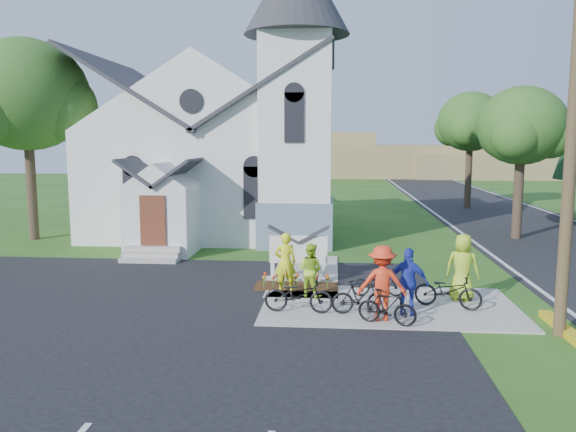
# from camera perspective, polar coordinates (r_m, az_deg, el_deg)

# --- Properties ---
(ground) EXTENTS (120.00, 120.00, 0.00)m
(ground) POSITION_cam_1_polar(r_m,az_deg,el_deg) (15.49, 4.79, -9.57)
(ground) COLOR #2A5117
(ground) RESTS_ON ground
(parking_lot) EXTENTS (20.00, 16.00, 0.02)m
(parking_lot) POSITION_cam_1_polar(r_m,az_deg,el_deg) (15.25, -23.01, -10.40)
(parking_lot) COLOR black
(parking_lot) RESTS_ON ground
(road) EXTENTS (8.00, 90.00, 0.02)m
(road) POSITION_cam_1_polar(r_m,az_deg,el_deg) (31.78, 23.10, -1.20)
(road) COLOR black
(road) RESTS_ON ground
(sidewalk) EXTENTS (7.00, 4.00, 0.05)m
(sidewalk) POSITION_cam_1_polar(r_m,az_deg,el_deg) (16.04, 10.22, -8.96)
(sidewalk) COLOR #A19C92
(sidewalk) RESTS_ON ground
(church) EXTENTS (12.35, 12.00, 13.00)m
(church) POSITION_cam_1_polar(r_m,az_deg,el_deg) (27.81, -6.61, 9.01)
(church) COLOR white
(church) RESTS_ON ground
(church_sign) EXTENTS (2.20, 0.40, 1.70)m
(church_sign) POSITION_cam_1_polar(r_m,az_deg,el_deg) (18.38, 1.06, -3.48)
(church_sign) COLOR #A19C92
(church_sign) RESTS_ON ground
(flower_bed) EXTENTS (2.60, 1.10, 0.07)m
(flower_bed) POSITION_cam_1_polar(r_m,az_deg,el_deg) (17.72, 0.87, -7.19)
(flower_bed) COLOR #37210F
(flower_bed) RESTS_ON ground
(tree_lot_corner) EXTENTS (5.60, 5.60, 9.15)m
(tree_lot_corner) POSITION_cam_1_polar(r_m,az_deg,el_deg) (28.51, -25.08, 11.05)
(tree_lot_corner) COLOR #3A271F
(tree_lot_corner) RESTS_ON ground
(tree_road_near) EXTENTS (4.00, 4.00, 7.05)m
(tree_road_near) POSITION_cam_1_polar(r_m,az_deg,el_deg) (28.13, 22.67, 8.38)
(tree_road_near) COLOR #3A271F
(tree_road_near) RESTS_ON ground
(tree_road_mid) EXTENTS (4.40, 4.40, 7.80)m
(tree_road_mid) POSITION_cam_1_polar(r_m,az_deg,el_deg) (39.85, 18.07, 9.05)
(tree_road_mid) COLOR #3A271F
(tree_road_mid) RESTS_ON ground
(distant_hills) EXTENTS (61.00, 10.00, 5.60)m
(distant_hills) POSITION_cam_1_polar(r_m,az_deg,el_deg) (71.24, 7.48, 5.71)
(distant_hills) COLOR olive
(distant_hills) RESTS_ON ground
(cyclist_0) EXTENTS (0.73, 0.55, 1.81)m
(cyclist_0) POSITION_cam_1_polar(r_m,az_deg,el_deg) (16.86, -0.29, -4.74)
(cyclist_0) COLOR yellow
(cyclist_0) RESTS_ON sidewalk
(bike_0) EXTENTS (1.86, 0.75, 0.96)m
(bike_0) POSITION_cam_1_polar(r_m,az_deg,el_deg) (15.01, 1.08, -8.00)
(bike_0) COLOR black
(bike_0) RESTS_ON sidewalk
(cyclist_1) EXTENTS (0.94, 0.86, 1.58)m
(cyclist_1) POSITION_cam_1_polar(r_m,az_deg,el_deg) (16.45, 2.26, -5.49)
(cyclist_1) COLOR #A8D928
(cyclist_1) RESTS_ON sidewalk
(bike_1) EXTENTS (1.54, 0.57, 0.91)m
(bike_1) POSITION_cam_1_polar(r_m,az_deg,el_deg) (15.00, 7.35, -8.17)
(bike_1) COLOR black
(bike_1) RESTS_ON sidewalk
(cyclist_2) EXTENTS (1.13, 0.79, 1.78)m
(cyclist_2) POSITION_cam_1_polar(r_m,az_deg,el_deg) (14.99, 12.15, -6.57)
(cyclist_2) COLOR #2536B9
(cyclist_2) RESTS_ON sidewalk
(bike_2) EXTENTS (1.58, 0.61, 0.82)m
(bike_2) POSITION_cam_1_polar(r_m,az_deg,el_deg) (16.73, 9.17, -6.69)
(bike_2) COLOR black
(bike_2) RESTS_ON sidewalk
(cyclist_3) EXTENTS (1.25, 0.73, 1.92)m
(cyclist_3) POSITION_cam_1_polar(r_m,az_deg,el_deg) (14.50, 9.53, -6.71)
(cyclist_3) COLOR red
(cyclist_3) RESTS_ON sidewalk
(bike_3) EXTENTS (1.53, 0.87, 0.89)m
(bike_3) POSITION_cam_1_polar(r_m,az_deg,el_deg) (14.29, 10.03, -9.08)
(bike_3) COLOR black
(bike_3) RESTS_ON sidewalk
(cyclist_4) EXTENTS (1.10, 0.92, 1.92)m
(cyclist_4) POSITION_cam_1_polar(r_m,az_deg,el_deg) (16.78, 17.32, -4.97)
(cyclist_4) COLOR #A1C925
(cyclist_4) RESTS_ON sidewalk
(bike_4) EXTENTS (1.92, 1.24, 0.95)m
(bike_4) POSITION_cam_1_polar(r_m,az_deg,el_deg) (16.01, 15.93, -7.30)
(bike_4) COLOR black
(bike_4) RESTS_ON sidewalk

